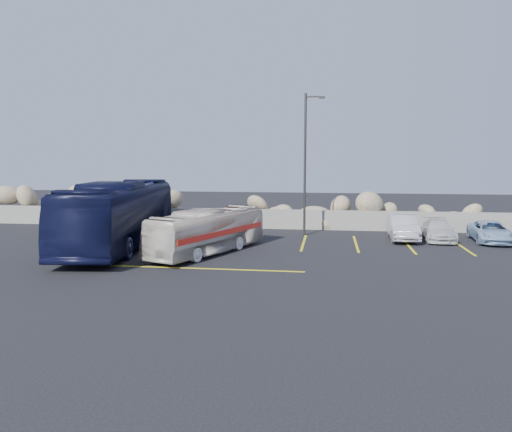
# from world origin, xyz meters

# --- Properties ---
(ground) EXTENTS (90.00, 90.00, 0.00)m
(ground) POSITION_xyz_m (0.00, 0.00, 0.00)
(ground) COLOR black
(ground) RESTS_ON ground
(seawall) EXTENTS (60.00, 0.40, 1.20)m
(seawall) POSITION_xyz_m (0.00, 12.00, 0.60)
(seawall) COLOR gray
(seawall) RESTS_ON ground
(riprap_pile) EXTENTS (54.00, 2.80, 2.60)m
(riprap_pile) POSITION_xyz_m (0.00, 13.20, 1.30)
(riprap_pile) COLOR #978063
(riprap_pile) RESTS_ON ground
(parking_lines) EXTENTS (18.16, 9.36, 0.01)m
(parking_lines) POSITION_xyz_m (4.64, 5.57, 0.01)
(parking_lines) COLOR yellow
(parking_lines) RESTS_ON ground
(lamppost) EXTENTS (1.14, 0.18, 8.00)m
(lamppost) POSITION_xyz_m (2.56, 9.50, 4.30)
(lamppost) COLOR #332F2D
(lamppost) RESTS_ON ground
(vintage_bus) EXTENTS (4.34, 7.51, 2.06)m
(vintage_bus) POSITION_xyz_m (-1.65, 3.45, 1.03)
(vintage_bus) COLOR silver
(vintage_bus) RESTS_ON ground
(tour_coach) EXTENTS (4.05, 11.98, 3.27)m
(tour_coach) POSITION_xyz_m (-6.35, 4.37, 1.64)
(tour_coach) COLOR black
(tour_coach) RESTS_ON ground
(car_b) EXTENTS (1.48, 4.05, 1.33)m
(car_b) POSITION_xyz_m (7.88, 8.73, 0.66)
(car_b) COLOR silver
(car_b) RESTS_ON ground
(car_c) EXTENTS (1.71, 3.80, 1.08)m
(car_c) POSITION_xyz_m (9.74, 8.81, 0.54)
(car_c) COLOR silver
(car_c) RESTS_ON ground
(car_d) EXTENTS (2.06, 4.05, 1.10)m
(car_d) POSITION_xyz_m (12.37, 8.61, 0.55)
(car_d) COLOR #99B9D9
(car_d) RESTS_ON ground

